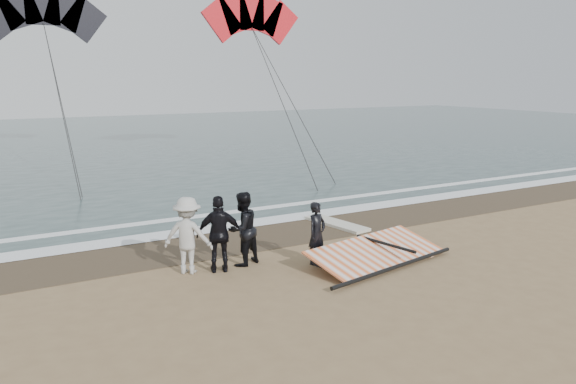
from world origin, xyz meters
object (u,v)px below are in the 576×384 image
Objects in this scene: man_main at (317,233)px; sail_rig at (370,254)px; board_white at (398,245)px; board_cream at (336,224)px.

man_main is 1.53m from sail_rig.
man_main reaches higher than sail_rig.
man_main is 0.37× the size of sail_rig.
board_white is 2.79m from board_cream.
sail_rig is (-1.26, -3.40, 0.14)m from board_cream.
man_main is 2.84m from board_white.
man_main reaches higher than board_cream.
board_cream is at bearing 27.98° from man_main.
board_white is at bearing -95.54° from board_cream.
man_main reaches higher than board_white.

